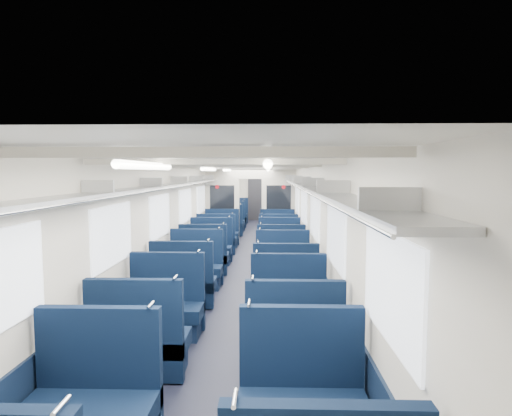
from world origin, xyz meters
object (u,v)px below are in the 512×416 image
(seat_19, at_px, (278,235))
(seat_16, at_px, (217,241))
(seat_17, at_px, (278,242))
(end_door, at_px, (256,199))
(seat_22, at_px, (231,222))
(seat_3, at_px, (302,404))
(seat_9, at_px, (285,289))
(seat_25, at_px, (275,218))
(seat_7, at_px, (289,312))
(seat_11, at_px, (283,271))
(seat_27, at_px, (275,216))
(seat_18, at_px, (222,235))
(seat_23, at_px, (276,222))
(seat_2, at_px, (94,405))
(seat_10, at_px, (196,269))
(seat_15, at_px, (280,249))
(seat_24, at_px, (234,219))
(seat_6, at_px, (166,310))
(bulkhead, at_px, (250,204))
(seat_21, at_px, (276,226))
(seat_12, at_px, (204,258))
(seat_14, at_px, (211,249))
(seat_4, at_px, (139,345))
(seat_13, at_px, (281,259))
(seat_20, at_px, (228,226))
(seat_5, at_px, (294,347))

(seat_19, bearing_deg, seat_16, -145.09)
(seat_17, bearing_deg, end_door, 95.83)
(seat_17, bearing_deg, seat_22, 110.88)
(seat_3, height_order, seat_19, same)
(seat_9, bearing_deg, seat_25, 90.00)
(seat_3, height_order, seat_7, same)
(seat_11, relative_size, seat_27, 1.00)
(seat_7, bearing_deg, seat_3, -90.00)
(seat_11, height_order, seat_17, same)
(seat_17, xyz_separation_m, seat_18, (-1.66, 1.21, 0.00))
(seat_3, bearing_deg, seat_25, 90.00)
(seat_16, bearing_deg, seat_23, 69.62)
(seat_2, xyz_separation_m, seat_10, (0.00, 4.73, 0.00))
(seat_2, xyz_separation_m, seat_16, (0.00, 7.98, 0.00))
(seat_15, distance_m, seat_27, 7.87)
(seat_24, bearing_deg, seat_6, -90.00)
(seat_6, xyz_separation_m, seat_18, (0.00, 6.84, 0.00))
(bulkhead, distance_m, seat_18, 1.38)
(seat_3, relative_size, seat_7, 1.00)
(seat_27, bearing_deg, seat_21, -90.00)
(seat_7, xyz_separation_m, seat_12, (-1.66, 3.45, 0.00))
(bulkhead, relative_size, seat_2, 2.45)
(seat_14, distance_m, seat_15, 1.66)
(seat_2, distance_m, seat_22, 12.32)
(seat_4, height_order, seat_24, same)
(seat_17, distance_m, seat_25, 5.71)
(bulkhead, xyz_separation_m, seat_22, (-0.83, 2.48, -0.88))
(seat_19, bearing_deg, seat_21, 90.00)
(seat_6, xyz_separation_m, seat_7, (1.66, -0.04, 0.00))
(seat_7, height_order, seat_9, same)
(seat_23, bearing_deg, seat_10, -102.12)
(seat_10, distance_m, seat_19, 4.72)
(seat_7, xyz_separation_m, seat_10, (-1.66, 2.42, 0.00))
(seat_4, relative_size, seat_6, 1.00)
(seat_27, bearing_deg, seat_2, -96.42)
(seat_7, bearing_deg, seat_2, -125.74)
(end_door, bearing_deg, seat_7, -86.56)
(seat_2, distance_m, seat_18, 9.19)
(seat_11, bearing_deg, seat_24, 100.64)
(seat_4, height_order, seat_12, same)
(end_door, bearing_deg, seat_13, -85.42)
(seat_15, distance_m, seat_20, 4.67)
(end_door, relative_size, seat_25, 1.75)
(seat_7, distance_m, seat_16, 5.92)
(seat_12, relative_size, seat_15, 1.00)
(seat_16, bearing_deg, seat_5, -76.29)
(seat_3, distance_m, seat_19, 9.07)
(seat_13, bearing_deg, seat_16, 126.69)
(seat_10, height_order, seat_25, same)
(seat_9, relative_size, seat_18, 1.00)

